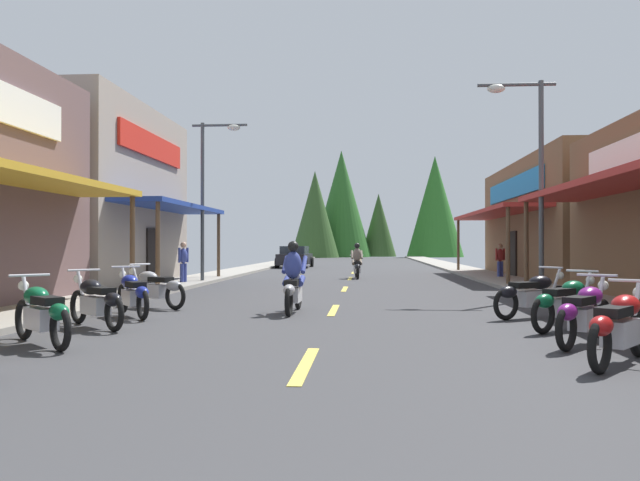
% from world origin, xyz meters
% --- Properties ---
extents(ground, '(10.35, 90.00, 0.10)m').
position_xyz_m(ground, '(0.00, 30.00, -0.05)').
color(ground, '#38383A').
extents(sidewalk_left, '(2.11, 90.00, 0.12)m').
position_xyz_m(sidewalk_left, '(-6.23, 30.00, 0.06)').
color(sidewalk_left, gray).
rests_on(sidewalk_left, ground).
extents(sidewalk_right, '(2.11, 90.00, 0.12)m').
position_xyz_m(sidewalk_right, '(6.23, 30.00, 0.06)').
color(sidewalk_right, gray).
rests_on(sidewalk_right, ground).
extents(centerline_dashes, '(0.16, 63.65, 0.01)m').
position_xyz_m(centerline_dashes, '(0.00, 32.82, 0.01)').
color(centerline_dashes, '#E0C64C').
rests_on(centerline_dashes, ground).
extents(storefront_left_far, '(10.37, 9.22, 6.63)m').
position_xyz_m(storefront_left_far, '(-11.54, 22.73, 3.31)').
color(storefront_left_far, gray).
rests_on(storefront_left_far, ground).
extents(storefront_right_far, '(9.11, 13.91, 5.17)m').
position_xyz_m(storefront_right_far, '(10.91, 28.41, 2.59)').
color(storefront_right_far, brown).
rests_on(storefront_right_far, ground).
extents(streetlamp_left, '(2.14, 0.30, 6.19)m').
position_xyz_m(streetlamp_left, '(-5.25, 23.59, 4.03)').
color(streetlamp_left, '#474C51').
rests_on(streetlamp_left, ground).
extents(streetlamp_right, '(2.14, 0.30, 6.05)m').
position_xyz_m(streetlamp_right, '(5.24, 17.68, 3.96)').
color(streetlamp_right, '#474C51').
rests_on(streetlamp_right, ground).
extents(motorcycle_parked_right_2, '(1.40, 1.75, 1.04)m').
position_xyz_m(motorcycle_parked_right_2, '(3.87, 7.89, 0.49)').
color(motorcycle_parked_right_2, black).
rests_on(motorcycle_parked_right_2, ground).
extents(motorcycle_parked_right_3, '(1.39, 1.75, 1.04)m').
position_xyz_m(motorcycle_parked_right_3, '(3.96, 9.40, 0.49)').
color(motorcycle_parked_right_3, black).
rests_on(motorcycle_parked_right_3, ground).
extents(motorcycle_parked_right_4, '(1.64, 1.53, 1.04)m').
position_xyz_m(motorcycle_parked_right_4, '(4.20, 11.05, 0.49)').
color(motorcycle_parked_right_4, black).
rests_on(motorcycle_parked_right_4, ground).
extents(motorcycle_parked_right_5, '(1.85, 1.24, 1.04)m').
position_xyz_m(motorcycle_parked_right_5, '(4.09, 12.86, 0.49)').
color(motorcycle_parked_right_5, black).
rests_on(motorcycle_parked_right_5, ground).
extents(motorcycle_parked_left_1, '(1.64, 1.52, 1.04)m').
position_xyz_m(motorcycle_parked_left_1, '(-4.02, 8.79, 0.49)').
color(motorcycle_parked_left_1, black).
rests_on(motorcycle_parked_left_1, ground).
extents(motorcycle_parked_left_2, '(1.65, 1.51, 1.04)m').
position_xyz_m(motorcycle_parked_left_2, '(-4.08, 10.77, 0.49)').
color(motorcycle_parked_left_2, black).
rests_on(motorcycle_parked_left_2, ground).
extents(motorcycle_parked_left_3, '(1.35, 1.78, 1.04)m').
position_xyz_m(motorcycle_parked_left_3, '(-4.06, 12.48, 0.49)').
color(motorcycle_parked_left_3, black).
rests_on(motorcycle_parked_left_3, ground).
extents(motorcycle_parked_left_4, '(1.89, 1.19, 1.04)m').
position_xyz_m(motorcycle_parked_left_4, '(-4.23, 14.27, 0.49)').
color(motorcycle_parked_left_4, black).
rests_on(motorcycle_parked_left_4, ground).
extents(rider_cruising_lead, '(0.60, 2.14, 1.57)m').
position_xyz_m(rider_cruising_lead, '(-0.84, 13.44, 0.66)').
color(rider_cruising_lead, black).
rests_on(rider_cruising_lead, ground).
extents(rider_cruising_trailing, '(0.60, 2.14, 1.57)m').
position_xyz_m(rider_cruising_trailing, '(0.30, 27.59, 0.66)').
color(rider_cruising_trailing, black).
rests_on(rider_cruising_trailing, ground).
extents(pedestrian_by_shop, '(0.47, 0.43, 1.54)m').
position_xyz_m(pedestrian_by_shop, '(6.47, 27.40, 0.88)').
color(pedestrian_by_shop, '#333F8C').
rests_on(pedestrian_by_shop, ground).
extents(pedestrian_browsing, '(0.37, 0.54, 1.60)m').
position_xyz_m(pedestrian_browsing, '(-5.98, 22.47, 0.92)').
color(pedestrian_browsing, '#333F8C').
rests_on(pedestrian_browsing, ground).
extents(parked_car_curbside, '(2.18, 4.36, 1.40)m').
position_xyz_m(parked_car_curbside, '(-3.98, 40.58, 0.69)').
color(parked_car_curbside, black).
rests_on(parked_car_curbside, ground).
extents(treeline_backdrop, '(20.79, 11.63, 13.26)m').
position_xyz_m(treeline_backdrop, '(1.17, 77.21, 5.98)').
color(treeline_backdrop, '#304E23').
rests_on(treeline_backdrop, ground).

